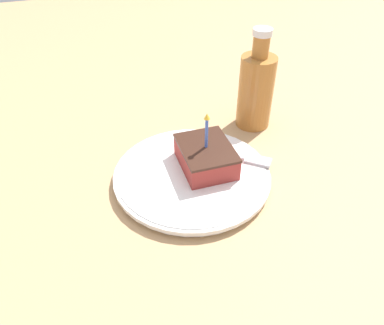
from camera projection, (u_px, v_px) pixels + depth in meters
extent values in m
cube|color=tan|center=(202.00, 183.00, 0.66)|extent=(2.40, 2.40, 0.04)
cylinder|color=white|center=(192.00, 176.00, 0.63)|extent=(0.25, 0.25, 0.02)
cylinder|color=white|center=(192.00, 174.00, 0.63)|extent=(0.26, 0.26, 0.01)
cube|color=#99332D|center=(207.00, 159.00, 0.62)|extent=(0.08, 0.10, 0.04)
cube|color=#381E14|center=(207.00, 149.00, 0.61)|extent=(0.08, 0.11, 0.00)
cylinder|color=#4C72E0|center=(207.00, 134.00, 0.59)|extent=(0.01, 0.01, 0.05)
cone|color=yellow|center=(208.00, 117.00, 0.57)|extent=(0.01, 0.01, 0.01)
cube|color=#B2B2B7|center=(209.00, 150.00, 0.67)|extent=(0.11, 0.09, 0.00)
cube|color=#B2B2B7|center=(258.00, 161.00, 0.64)|extent=(0.05, 0.05, 0.00)
cylinder|color=#B27233|center=(256.00, 92.00, 0.73)|extent=(0.07, 0.07, 0.14)
cylinder|color=#B27233|center=(261.00, 46.00, 0.67)|extent=(0.03, 0.03, 0.04)
cylinder|color=white|center=(263.00, 32.00, 0.65)|extent=(0.04, 0.04, 0.01)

